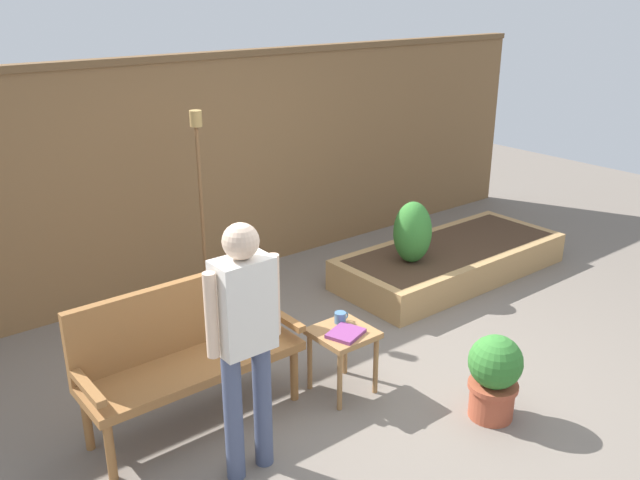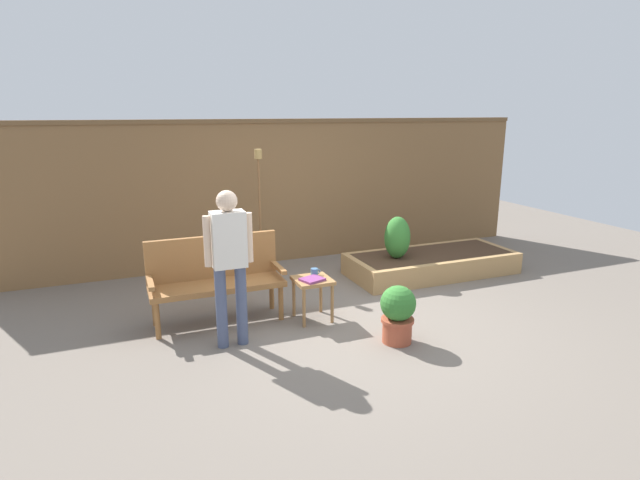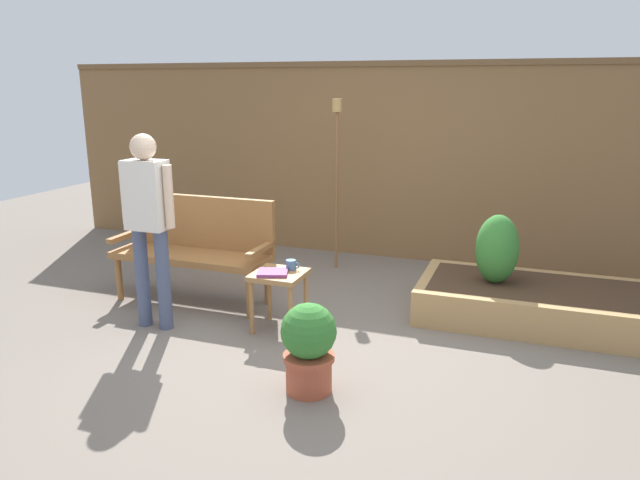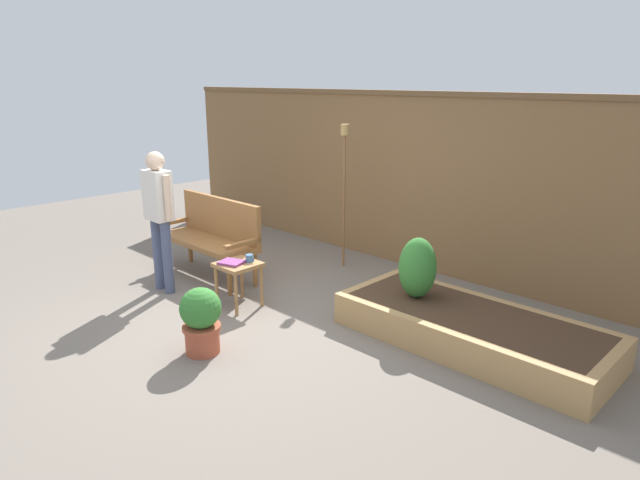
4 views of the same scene
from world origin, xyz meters
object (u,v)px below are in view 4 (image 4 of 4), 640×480
garden_bench (213,231)px  book_on_table (232,262)px  cup_on_table (250,258)px  tiki_torch (344,171)px  side_table (238,271)px  shrub_near_bench (418,268)px  person_by_bench (159,210)px  potted_boxwood (201,318)px

garden_bench → book_on_table: 1.07m
cup_on_table → tiki_torch: 1.78m
side_table → shrub_near_bench: (1.59, 0.89, 0.19)m
garden_bench → person_by_bench: size_ratio=0.92×
shrub_near_bench → tiki_torch: tiki_torch is taller
garden_bench → side_table: bearing=-22.1°
potted_boxwood → person_by_bench: (-1.55, 0.56, 0.61)m
tiki_torch → shrub_near_bench: bearing=-26.7°
garden_bench → person_by_bench: (0.02, -0.70, 0.39)m
side_table → book_on_table: book_on_table is taller
side_table → garden_bench: bearing=157.9°
potted_boxwood → cup_on_table: bearing=118.3°
side_table → cup_on_table: 0.17m
side_table → shrub_near_bench: bearing=29.1°
book_on_table → person_by_bench: bearing=175.0°
book_on_table → garden_bench: bearing=135.3°
side_table → potted_boxwood: bearing=-55.8°
cup_on_table → side_table: bearing=-121.9°
tiki_torch → person_by_bench: (-0.87, -2.04, -0.28)m
cup_on_table → person_by_bench: bearing=-158.9°
book_on_table → potted_boxwood: size_ratio=0.39×
person_by_bench → potted_boxwood: bearing=-19.7°
person_by_bench → tiki_torch: bearing=66.9°
book_on_table → shrub_near_bench: (1.62, 0.94, 0.10)m
side_table → person_by_bench: bearing=-163.0°
garden_bench → side_table: (0.99, -0.40, -0.15)m
garden_bench → potted_boxwood: 2.03m
book_on_table → tiki_torch: size_ratio=0.13×
garden_bench → tiki_torch: bearing=56.4°
cup_on_table → shrub_near_bench: (1.53, 0.78, 0.07)m
cup_on_table → shrub_near_bench: bearing=27.1°
side_table → shrub_near_bench: shrub_near_bench is taller
book_on_table → person_by_bench: (-0.95, -0.24, 0.44)m
side_table → book_on_table: 0.12m
potted_boxwood → tiki_torch: size_ratio=0.33×
garden_bench → side_table: 1.08m
book_on_table → tiki_torch: 1.94m
tiki_torch → person_by_bench: bearing=-113.1°
tiki_torch → person_by_bench: tiki_torch is taller
potted_boxwood → garden_bench: bearing=141.4°
person_by_bench → cup_on_table: bearing=21.1°
tiki_torch → potted_boxwood: bearing=-75.2°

